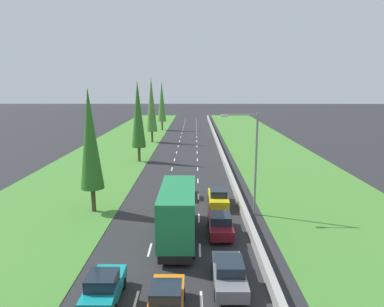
% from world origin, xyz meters
% --- Properties ---
extents(ground_plane, '(300.00, 300.00, 0.00)m').
position_xyz_m(ground_plane, '(0.00, 60.00, 0.00)').
color(ground_plane, '#28282B').
rests_on(ground_plane, ground).
extents(grass_verge_left, '(14.00, 140.00, 0.04)m').
position_xyz_m(grass_verge_left, '(-12.65, 60.00, 0.02)').
color(grass_verge_left, '#478433').
rests_on(grass_verge_left, ground).
extents(grass_verge_right, '(14.00, 140.00, 0.04)m').
position_xyz_m(grass_verge_right, '(14.35, 60.00, 0.02)').
color(grass_verge_right, '#478433').
rests_on(grass_verge_right, ground).
extents(median_barrier, '(0.44, 120.00, 0.85)m').
position_xyz_m(median_barrier, '(5.70, 60.00, 0.42)').
color(median_barrier, '#9E9B93').
rests_on(median_barrier, ground).
extents(lane_markings, '(3.64, 116.00, 0.01)m').
position_xyz_m(lane_markings, '(0.00, 60.00, 0.01)').
color(lane_markings, white).
rests_on(lane_markings, ground).
extents(orange_hatchback_centre_lane, '(1.74, 3.90, 1.72)m').
position_xyz_m(orange_hatchback_centre_lane, '(-0.00, 13.92, 0.84)').
color(orange_hatchback_centre_lane, orange).
rests_on(orange_hatchback_centre_lane, ground).
extents(grey_sedan_right_lane, '(1.82, 4.50, 1.64)m').
position_xyz_m(grey_sedan_right_lane, '(3.35, 16.53, 0.81)').
color(grey_sedan_right_lane, slate).
rests_on(grey_sedan_right_lane, ground).
extents(maroon_sedan_right_lane, '(1.82, 4.50, 1.64)m').
position_xyz_m(maroon_sedan_right_lane, '(3.35, 23.73, 0.81)').
color(maroon_sedan_right_lane, maroon).
rests_on(maroon_sedan_right_lane, ground).
extents(yellow_sedan_right_lane, '(1.82, 4.50, 1.64)m').
position_xyz_m(yellow_sedan_right_lane, '(3.61, 30.25, 0.81)').
color(yellow_sedan_right_lane, yellow).
rests_on(yellow_sedan_right_lane, ground).
extents(green_box_truck_centre_lane, '(2.46, 9.40, 4.18)m').
position_xyz_m(green_box_truck_centre_lane, '(0.18, 22.87, 2.18)').
color(green_box_truck_centre_lane, black).
rests_on(green_box_truck_centre_lane, ground).
extents(teal_hatchback_left_lane, '(1.74, 3.90, 1.72)m').
position_xyz_m(teal_hatchback_left_lane, '(-3.39, 14.98, 0.84)').
color(teal_hatchback_left_lane, teal).
rests_on(teal_hatchback_left_lane, ground).
extents(grey_hatchback_centre_lane, '(1.74, 3.90, 1.72)m').
position_xyz_m(grey_hatchback_centre_lane, '(0.03, 33.03, 0.84)').
color(grey_hatchback_centre_lane, slate).
rests_on(grey_hatchback_centre_lane, ground).
extents(poplar_tree_second, '(2.08, 2.08, 11.15)m').
position_xyz_m(poplar_tree_second, '(-7.78, 28.58, 6.62)').
color(poplar_tree_second, '#4C3823').
rests_on(poplar_tree_second, ground).
extents(poplar_tree_third, '(2.10, 2.10, 11.97)m').
position_xyz_m(poplar_tree_third, '(-6.94, 49.75, 7.04)').
color(poplar_tree_third, '#4C3823').
rests_on(poplar_tree_third, ground).
extents(poplar_tree_fourth, '(2.12, 2.12, 12.79)m').
position_xyz_m(poplar_tree_fourth, '(-7.16, 67.74, 7.45)').
color(poplar_tree_fourth, '#4C3823').
rests_on(poplar_tree_fourth, ground).
extents(poplar_tree_fifth, '(2.10, 2.10, 12.09)m').
position_xyz_m(poplar_tree_fifth, '(-6.89, 86.53, 7.10)').
color(poplar_tree_fifth, '#4C3823').
rests_on(poplar_tree_fifth, ground).
extents(street_light_mast, '(3.20, 0.28, 9.00)m').
position_xyz_m(street_light_mast, '(6.30, 27.91, 5.23)').
color(street_light_mast, gray).
rests_on(street_light_mast, ground).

